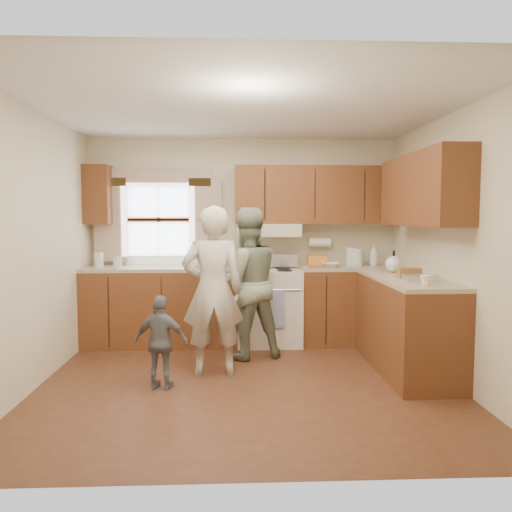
{
  "coord_description": "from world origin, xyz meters",
  "views": [
    {
      "loc": [
        -0.12,
        -4.52,
        1.55
      ],
      "look_at": [
        0.1,
        0.4,
        1.15
      ],
      "focal_mm": 35.0,
      "sensor_mm": 36.0,
      "label": 1
    }
  ],
  "objects_px": {
    "woman_left": "(213,291)",
    "woman_right": "(246,283)",
    "child": "(161,342)",
    "stove": "(269,305)"
  },
  "relations": [
    {
      "from": "woman_left",
      "to": "woman_right",
      "type": "relative_size",
      "value": 1.0
    },
    {
      "from": "woman_right",
      "to": "child",
      "type": "relative_size",
      "value": 1.94
    },
    {
      "from": "stove",
      "to": "woman_left",
      "type": "distance_m",
      "value": 1.35
    },
    {
      "from": "woman_right",
      "to": "child",
      "type": "height_order",
      "value": "woman_right"
    },
    {
      "from": "stove",
      "to": "child",
      "type": "bearing_deg",
      "value": -124.62
    },
    {
      "from": "woman_left",
      "to": "woman_right",
      "type": "xyz_separation_m",
      "value": [
        0.34,
        0.55,
        -0.0
      ]
    },
    {
      "from": "stove",
      "to": "woman_left",
      "type": "bearing_deg",
      "value": -118.82
    },
    {
      "from": "stove",
      "to": "woman_right",
      "type": "height_order",
      "value": "woman_right"
    },
    {
      "from": "woman_left",
      "to": "stove",
      "type": "bearing_deg",
      "value": -122.52
    },
    {
      "from": "stove",
      "to": "woman_left",
      "type": "height_order",
      "value": "woman_left"
    }
  ]
}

